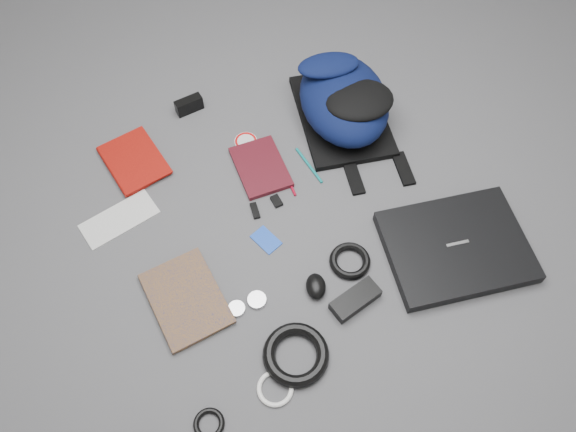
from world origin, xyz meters
name	(u,v)px	position (x,y,z in m)	size (l,w,h in m)	color
ground	(288,219)	(0.00, 0.00, 0.00)	(4.00, 4.00, 0.00)	#4F4F51
backpack	(344,99)	(0.33, 0.29, 0.09)	(0.30, 0.44, 0.18)	black
laptop	(456,247)	(0.40, -0.30, 0.02)	(0.40, 0.31, 0.04)	black
textbook_red	(110,173)	(-0.44, 0.38, 0.01)	(0.17, 0.22, 0.02)	maroon
comic_book	(155,314)	(-0.46, -0.13, 0.01)	(0.19, 0.26, 0.02)	#B46F0C
envelope	(119,219)	(-0.47, 0.21, 0.00)	(0.23, 0.10, 0.00)	silver
dvd_case	(261,167)	(0.00, 0.21, 0.01)	(0.15, 0.21, 0.02)	#3B0B12
compact_camera	(189,105)	(-0.12, 0.54, 0.03)	(0.09, 0.03, 0.05)	black
sticker_disc	(246,141)	(0.00, 0.33, 0.00)	(0.08, 0.08, 0.00)	silver
pen_teal	(309,165)	(0.14, 0.15, 0.00)	(0.01, 0.01, 0.15)	#0D7C7B
pen_red	(287,177)	(0.06, 0.14, 0.00)	(0.01, 0.01, 0.15)	maroon
id_badge	(266,240)	(-0.09, -0.04, 0.00)	(0.05, 0.08, 0.00)	blue
usb_black	(255,211)	(-0.08, 0.07, 0.01)	(0.02, 0.06, 0.01)	black
key_fob	(277,201)	(-0.01, 0.07, 0.01)	(0.03, 0.04, 0.01)	black
mouse	(316,286)	(-0.02, -0.24, 0.02)	(0.06, 0.08, 0.04)	black
headphone_left	(237,309)	(-0.25, -0.20, 0.01)	(0.05, 0.05, 0.01)	silver
headphone_right	(257,300)	(-0.19, -0.20, 0.01)	(0.05, 0.05, 0.01)	silver
cable_coil	(350,261)	(0.10, -0.21, 0.01)	(0.12, 0.12, 0.02)	black
power_brick	(355,300)	(0.06, -0.32, 0.02)	(0.14, 0.06, 0.04)	black
power_cord_coil	(296,354)	(-0.16, -0.39, 0.02)	(0.18, 0.18, 0.03)	black
earbud_coil	(209,424)	(-0.42, -0.46, 0.01)	(0.08, 0.08, 0.01)	black
white_cable_coil	(275,388)	(-0.24, -0.45, 0.01)	(0.10, 0.10, 0.01)	white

